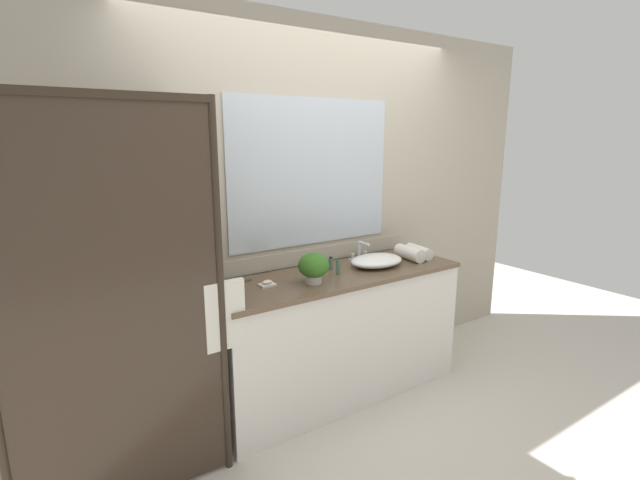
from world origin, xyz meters
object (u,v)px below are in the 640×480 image
object	(u,v)px
soap_dish	(267,284)
amenity_bottle_shampoo	(338,268)
sink_basin	(377,260)
potted_plant	(314,266)
faucet	(360,254)
amenity_bottle_conditioner	(236,296)
rolled_towel_middle	(410,253)
amenity_bottle_body_wash	(331,264)
rolled_towel_near_edge	(419,252)

from	to	relation	value
soap_dish	amenity_bottle_shampoo	size ratio (longest dim) A/B	1.02
sink_basin	potted_plant	distance (m)	0.60
sink_basin	potted_plant	world-z (taller)	potted_plant
faucet	amenity_bottle_conditioner	distance (m)	1.20
amenity_bottle_shampoo	rolled_towel_middle	distance (m)	0.67
sink_basin	amenity_bottle_body_wash	world-z (taller)	amenity_bottle_body_wash
amenity_bottle_body_wash	sink_basin	bearing A→B (deg)	-18.13
amenity_bottle_conditioner	potted_plant	bearing A→B (deg)	7.40
sink_basin	faucet	size ratio (longest dim) A/B	2.38
potted_plant	rolled_towel_middle	world-z (taller)	potted_plant
faucet	amenity_bottle_conditioner	bearing A→B (deg)	-163.45
potted_plant	rolled_towel_near_edge	distance (m)	1.02
sink_basin	rolled_towel_near_edge	bearing A→B (deg)	0.29
soap_dish	rolled_towel_near_edge	size ratio (longest dim) A/B	0.41
soap_dish	amenity_bottle_body_wash	xyz separation A→B (m)	(0.53, 0.07, 0.03)
potted_plant	amenity_bottle_shampoo	distance (m)	0.26
soap_dish	rolled_towel_middle	size ratio (longest dim) A/B	0.40
sink_basin	soap_dish	bearing A→B (deg)	177.33
faucet	amenity_bottle_conditioner	size ratio (longest dim) A/B	1.68
soap_dish	amenity_bottle_body_wash	world-z (taller)	amenity_bottle_body_wash
faucet	rolled_towel_middle	bearing A→B (deg)	-31.82
faucet	potted_plant	distance (m)	0.65
potted_plant	rolled_towel_middle	distance (m)	0.91
potted_plant	rolled_towel_near_edge	size ratio (longest dim) A/B	0.81
faucet	rolled_towel_near_edge	size ratio (longest dim) A/B	0.70
sink_basin	amenity_bottle_body_wash	bearing A→B (deg)	161.87
potted_plant	amenity_bottle_body_wash	world-z (taller)	potted_plant
faucet	amenity_bottle_body_wash	size ratio (longest dim) A/B	1.84
amenity_bottle_conditioner	rolled_towel_middle	world-z (taller)	same
faucet	potted_plant	xyz separation A→B (m)	(-0.59, -0.27, 0.06)
sink_basin	amenity_bottle_shampoo	size ratio (longest dim) A/B	4.15
amenity_bottle_shampoo	potted_plant	bearing A→B (deg)	-163.75
amenity_bottle_body_wash	amenity_bottle_shampoo	world-z (taller)	amenity_bottle_shampoo
amenity_bottle_body_wash	rolled_towel_near_edge	world-z (taller)	amenity_bottle_body_wash
amenity_bottle_conditioner	rolled_towel_near_edge	distance (m)	1.58
soap_dish	amenity_bottle_conditioner	size ratio (longest dim) A/B	0.99
faucet	rolled_towel_near_edge	world-z (taller)	faucet
sink_basin	potted_plant	size ratio (longest dim) A/B	2.06
faucet	sink_basin	bearing A→B (deg)	-90.00
amenity_bottle_conditioner	sink_basin	bearing A→B (deg)	7.58
faucet	rolled_towel_near_edge	bearing A→B (deg)	-23.57
amenity_bottle_body_wash	amenity_bottle_conditioner	xyz separation A→B (m)	(-0.82, -0.26, 0.00)
amenity_bottle_shampoo	amenity_bottle_conditioner	world-z (taller)	amenity_bottle_conditioner
amenity_bottle_shampoo	rolled_towel_near_edge	bearing A→B (deg)	0.89
faucet	rolled_towel_middle	size ratio (longest dim) A/B	0.68
faucet	rolled_towel_near_edge	xyz separation A→B (m)	(0.43, -0.19, -0.00)
soap_dish	amenity_bottle_body_wash	distance (m)	0.54
amenity_bottle_shampoo	amenity_bottle_body_wash	bearing A→B (deg)	78.15
amenity_bottle_body_wash	rolled_towel_near_edge	xyz separation A→B (m)	(0.75, -0.10, 0.00)
rolled_towel_near_edge	rolled_towel_middle	size ratio (longest dim) A/B	0.96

